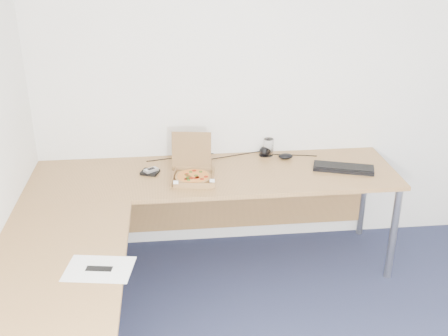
{
  "coord_description": "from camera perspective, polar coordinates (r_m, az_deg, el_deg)",
  "views": [
    {
      "loc": [
        -0.8,
        -1.94,
        2.27
      ],
      "look_at": [
        -0.45,
        1.28,
        0.82
      ],
      "focal_mm": 43.19,
      "sensor_mm": 36.0,
      "label": 1
    }
  ],
  "objects": [
    {
      "name": "room_shell",
      "position": [
        2.33,
        14.51,
        -2.6
      ],
      "size": [
        3.5,
        3.5,
        2.5
      ],
      "primitive_type": null,
      "color": "white",
      "rests_on": "ground"
    },
    {
      "name": "desk",
      "position": [
        3.31,
        -5.89,
        -4.32
      ],
      "size": [
        2.5,
        2.2,
        0.73
      ],
      "color": "#A67641",
      "rests_on": "ground"
    },
    {
      "name": "mouse",
      "position": [
        3.94,
        6.53,
        1.25
      ],
      "size": [
        0.11,
        0.08,
        0.04
      ],
      "primitive_type": "ellipsoid",
      "rotation": [
        0.0,
        0.0,
        -0.07
      ],
      "color": "black",
      "rests_on": "desk"
    },
    {
      "name": "pizza_box",
      "position": [
        3.6,
        -3.31,
        -0.66
      ],
      "size": [
        0.27,
        0.31,
        0.28
      ],
      "rotation": [
        0.0,
        0.0,
        -0.15
      ],
      "color": "olive",
      "rests_on": "desk"
    },
    {
      "name": "phone",
      "position": [
        3.71,
        -7.72,
        -0.21
      ],
      "size": [
        0.1,
        0.09,
        0.02
      ],
      "primitive_type": "cube",
      "rotation": [
        0.0,
        0.0,
        0.59
      ],
      "color": "#B2B5BA",
      "rests_on": "wallet"
    },
    {
      "name": "wallet",
      "position": [
        3.72,
        -7.84,
        -0.44
      ],
      "size": [
        0.14,
        0.13,
        0.02
      ],
      "primitive_type": "cube",
      "rotation": [
        0.0,
        0.0,
        -0.37
      ],
      "color": "black",
      "rests_on": "desk"
    },
    {
      "name": "cable_bundle",
      "position": [
        3.96,
        0.48,
        1.24
      ],
      "size": [
        0.6,
        0.12,
        0.01
      ],
      "primitive_type": null,
      "rotation": [
        0.0,
        0.0,
        0.14
      ],
      "color": "black",
      "rests_on": "desk"
    },
    {
      "name": "paper_sheet",
      "position": [
        2.77,
        -13.08,
        -10.35
      ],
      "size": [
        0.36,
        0.28,
        0.0
      ],
      "primitive_type": "cube",
      "rotation": [
        0.0,
        0.0,
        -0.16
      ],
      "color": "white",
      "rests_on": "desk"
    },
    {
      "name": "drinking_glass",
      "position": [
        3.97,
        4.72,
        2.2
      ],
      "size": [
        0.07,
        0.07,
        0.13
      ],
      "primitive_type": "cylinder",
      "color": "white",
      "rests_on": "desk"
    },
    {
      "name": "dome_speaker",
      "position": [
        3.98,
        4.33,
        1.85
      ],
      "size": [
        0.09,
        0.09,
        0.07
      ],
      "primitive_type": "ellipsoid",
      "color": "black",
      "rests_on": "desk"
    },
    {
      "name": "keyboard",
      "position": [
        3.83,
        12.53,
        -0.0
      ],
      "size": [
        0.44,
        0.27,
        0.03
      ],
      "primitive_type": "cube",
      "rotation": [
        0.0,
        0.0,
        -0.32
      ],
      "color": "black",
      "rests_on": "desk"
    }
  ]
}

